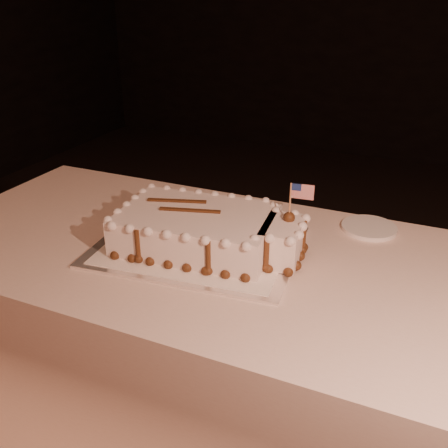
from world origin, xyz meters
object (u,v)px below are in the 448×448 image
at_px(banquet_table, 326,391).
at_px(side_plate, 369,228).
at_px(cake_board, 198,246).
at_px(sheet_cake, 207,230).

xyz_separation_m(banquet_table, side_plate, (0.02, 0.30, 0.38)).
height_order(banquet_table, side_plate, side_plate).
relative_size(cake_board, sheet_cake, 1.04).
height_order(banquet_table, sheet_cake, sheet_cake).
height_order(cake_board, sheet_cake, sheet_cake).
height_order(sheet_cake, side_plate, sheet_cake).
xyz_separation_m(banquet_table, cake_board, (-0.39, -0.00, 0.38)).
distance_m(banquet_table, cake_board, 0.55).
bearing_deg(cake_board, banquet_table, -5.36).
relative_size(banquet_table, sheet_cake, 4.56).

